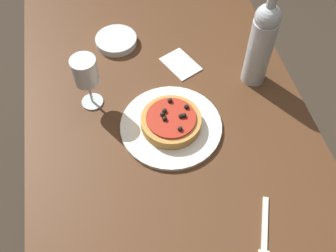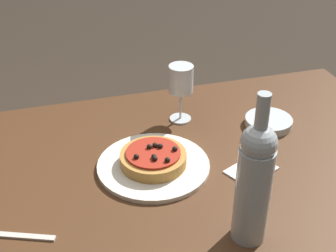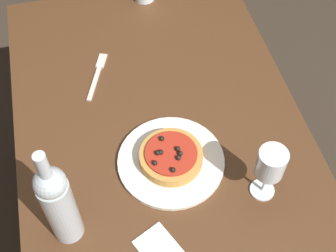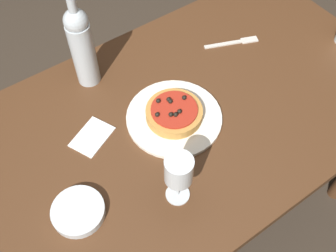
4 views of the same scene
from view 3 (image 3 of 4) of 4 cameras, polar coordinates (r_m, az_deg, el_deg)
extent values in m
cube|color=#4C2D19|center=(1.29, 0.31, -4.66)|extent=(1.52, 0.82, 0.03)
cylinder|color=#4C2D19|center=(2.02, -14.32, 4.38)|extent=(0.06, 0.06, 0.74)
cylinder|color=#4C2D19|center=(2.08, 5.13, 7.94)|extent=(0.06, 0.06, 0.74)
cylinder|color=white|center=(1.27, 0.55, -4.26)|extent=(0.29, 0.29, 0.01)
cylinder|color=#BC843D|center=(1.25, 0.55, -3.75)|extent=(0.17, 0.17, 0.03)
cylinder|color=#A82819|center=(1.24, 0.56, -3.30)|extent=(0.14, 0.14, 0.01)
sphere|color=black|center=(1.23, -0.84, -3.38)|extent=(0.01, 0.01, 0.01)
sphere|color=black|center=(1.23, 1.50, -3.36)|extent=(0.01, 0.01, 0.01)
sphere|color=black|center=(1.23, 1.24, -2.96)|extent=(0.01, 0.01, 0.01)
sphere|color=black|center=(1.22, 1.26, -3.88)|extent=(0.01, 0.01, 0.01)
sphere|color=black|center=(1.21, -1.62, -4.51)|extent=(0.01, 0.01, 0.01)
sphere|color=black|center=(1.25, -0.77, -1.54)|extent=(0.01, 0.01, 0.01)
sphere|color=black|center=(1.20, 0.60, -5.37)|extent=(0.01, 0.01, 0.01)
sphere|color=black|center=(1.23, -1.29, -3.26)|extent=(0.01, 0.01, 0.01)
cylinder|color=silver|center=(1.25, 11.39, -7.65)|extent=(0.06, 0.06, 0.00)
cylinder|color=silver|center=(1.21, 11.76, -6.58)|extent=(0.01, 0.01, 0.09)
cylinder|color=silver|center=(1.14, 12.47, -4.45)|extent=(0.07, 0.07, 0.08)
cylinder|color=#B2BCC1|center=(1.11, -12.88, -9.97)|extent=(0.07, 0.07, 0.22)
sphere|color=#B2BCC1|center=(1.00, -14.21, -6.74)|extent=(0.07, 0.07, 0.07)
cylinder|color=#B2BCC1|center=(0.95, -14.94, -4.95)|extent=(0.03, 0.03, 0.09)
cube|color=beige|center=(1.46, -8.98, 5.13)|extent=(0.13, 0.06, 0.00)
cube|color=beige|center=(1.52, -8.11, 7.88)|extent=(0.06, 0.05, 0.00)
cube|color=white|center=(1.16, -0.90, -14.94)|extent=(0.15, 0.13, 0.00)
camera|label=1|loc=(1.33, 0.00, 46.72)|focal=42.00mm
camera|label=2|loc=(1.23, -54.47, 15.81)|focal=50.00mm
camera|label=4|loc=(0.77, 63.38, 18.18)|focal=42.00mm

